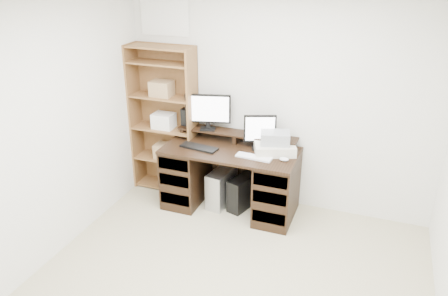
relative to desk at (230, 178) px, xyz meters
The scene contains 14 objects.
room 1.90m from the desk, 75.48° to the right, with size 3.54×4.04×2.54m.
desk is the anchor object (origin of this frame).
riser_shelf 0.50m from the desk, 90.00° to the left, with size 1.40×0.22×0.12m.
monitor_wide 0.82m from the desk, 150.74° to the left, with size 0.52×0.18×0.42m.
monitor_small 0.66m from the desk, 24.88° to the left, with size 0.34×0.19×0.39m.
speaker 0.90m from the desk, 161.27° to the left, with size 0.08×0.08×0.20m, color black.
keyboard_black 0.51m from the desk, 162.05° to the right, with size 0.43×0.14×0.02m, color black.
keyboard_white 0.50m from the desk, 23.46° to the right, with size 0.39×0.12×0.02m, color silver.
mouse 0.74m from the desk, ahead, with size 0.10×0.07×0.04m, color silver.
printer 0.64m from the desk, ahead, with size 0.43×0.32×0.11m, color beige.
basket 0.72m from the desk, ahead, with size 0.31×0.22×0.13m, color gray.
tower_silver 0.21m from the desk, 163.42° to the left, with size 0.20×0.44×0.44m, color #B3B6BA.
tower_black 0.24m from the desk, 18.67° to the left, with size 0.28×0.43×0.39m.
bookshelf 1.09m from the desk, 167.03° to the left, with size 0.80×0.30×1.80m.
Camera 1 is at (1.05, -2.53, 2.72)m, focal length 35.00 mm.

